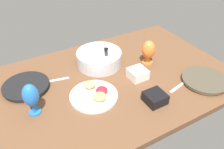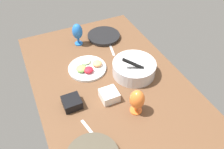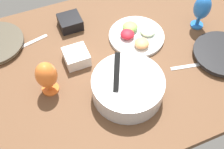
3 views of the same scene
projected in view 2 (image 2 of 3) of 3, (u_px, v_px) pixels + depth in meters
ground_plane at (109, 82)px, 166.14cm from camera, size 160.00×104.00×4.00cm
dinner_plate_left at (104, 36)px, 202.60cm from camera, size 28.51×28.51×3.15cm
mixing_bowl at (134, 68)px, 166.43cm from camera, size 31.43×31.43×17.96cm
fruit_platter at (88, 68)px, 172.19cm from camera, size 28.61×28.61×5.46cm
hurricane_glass_orange at (137, 100)px, 137.96cm from camera, size 9.37×9.37×17.64cm
hurricane_glass_blue at (77, 32)px, 188.94cm from camera, size 8.61×8.61×19.26cm
square_bowl_white at (109, 95)px, 149.99cm from camera, size 11.27×11.27×6.35cm
square_bowl_black at (72, 102)px, 145.80cm from camera, size 11.45×11.45×6.00cm
fork_by_left_plate at (112, 49)px, 191.38cm from camera, size 17.99×5.41×0.60cm
fork_by_right_plate at (90, 130)px, 134.23cm from camera, size 17.96×5.70×0.60cm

